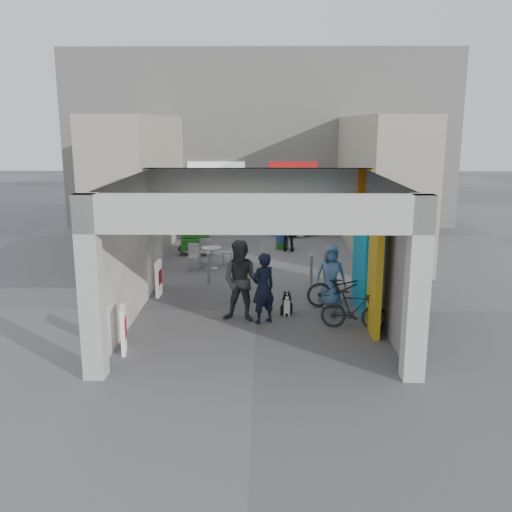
{
  "coord_description": "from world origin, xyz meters",
  "views": [
    {
      "loc": [
        0.2,
        -14.05,
        4.7
      ],
      "look_at": [
        -0.02,
        1.0,
        1.21
      ],
      "focal_mm": 40.0,
      "sensor_mm": 36.0,
      "label": 1
    }
  ],
  "objects_px": {
    "man_crates": "(289,228)",
    "bicycle_rear": "(354,310)",
    "man_elderly": "(330,275)",
    "produce_stand": "(195,246)",
    "man_back_turned": "(242,281)",
    "border_collie": "(287,305)",
    "man_with_dog": "(263,288)",
    "bicycle_front": "(344,288)",
    "cafe_set": "(209,258)",
    "white_van": "(317,216)"
  },
  "relations": [
    {
      "from": "man_elderly",
      "to": "bicycle_rear",
      "type": "bearing_deg",
      "value": -82.8
    },
    {
      "from": "produce_stand",
      "to": "man_back_turned",
      "type": "xyz_separation_m",
      "value": [
        2.0,
        -7.22,
        0.69
      ]
    },
    {
      "from": "produce_stand",
      "to": "bicycle_front",
      "type": "xyz_separation_m",
      "value": [
        4.65,
        -6.1,
        0.2
      ]
    },
    {
      "from": "border_collie",
      "to": "man_back_turned",
      "type": "relative_size",
      "value": 0.33
    },
    {
      "from": "man_with_dog",
      "to": "bicycle_front",
      "type": "distance_m",
      "value": 2.5
    },
    {
      "from": "man_with_dog",
      "to": "white_van",
      "type": "xyz_separation_m",
      "value": [
        2.36,
        11.8,
        -0.13
      ]
    },
    {
      "from": "man_back_turned",
      "to": "bicycle_front",
      "type": "xyz_separation_m",
      "value": [
        2.64,
        1.12,
        -0.48
      ]
    },
    {
      "from": "man_crates",
      "to": "bicycle_rear",
      "type": "bearing_deg",
      "value": 104.88
    },
    {
      "from": "border_collie",
      "to": "man_with_dog",
      "type": "bearing_deg",
      "value": -120.75
    },
    {
      "from": "cafe_set",
      "to": "bicycle_front",
      "type": "height_order",
      "value": "bicycle_front"
    },
    {
      "from": "man_with_dog",
      "to": "man_elderly",
      "type": "height_order",
      "value": "man_with_dog"
    },
    {
      "from": "man_elderly",
      "to": "border_collie",
      "type": "bearing_deg",
      "value": -150.21
    },
    {
      "from": "man_with_dog",
      "to": "bicycle_rear",
      "type": "bearing_deg",
      "value": 136.21
    },
    {
      "from": "border_collie",
      "to": "man_back_turned",
      "type": "bearing_deg",
      "value": -143.64
    },
    {
      "from": "man_with_dog",
      "to": "bicycle_front",
      "type": "xyz_separation_m",
      "value": [
        2.12,
        1.26,
        -0.35
      ]
    },
    {
      "from": "man_elderly",
      "to": "man_crates",
      "type": "distance_m",
      "value": 6.65
    },
    {
      "from": "produce_stand",
      "to": "bicycle_front",
      "type": "relative_size",
      "value": 0.61
    },
    {
      "from": "man_elderly",
      "to": "man_crates",
      "type": "height_order",
      "value": "man_crates"
    },
    {
      "from": "border_collie",
      "to": "bicycle_front",
      "type": "xyz_separation_m",
      "value": [
        1.53,
        0.69,
        0.26
      ]
    },
    {
      "from": "border_collie",
      "to": "white_van",
      "type": "relative_size",
      "value": 0.15
    },
    {
      "from": "man_crates",
      "to": "bicycle_front",
      "type": "distance_m",
      "value": 6.81
    },
    {
      "from": "man_with_dog",
      "to": "man_crates",
      "type": "relative_size",
      "value": 0.96
    },
    {
      "from": "man_back_turned",
      "to": "man_crates",
      "type": "relative_size",
      "value": 1.1
    },
    {
      "from": "man_elderly",
      "to": "bicycle_rear",
      "type": "distance_m",
      "value": 1.83
    },
    {
      "from": "man_elderly",
      "to": "produce_stand",
      "type": "bearing_deg",
      "value": 121.27
    },
    {
      "from": "cafe_set",
      "to": "white_van",
      "type": "bearing_deg",
      "value": 56.04
    },
    {
      "from": "white_van",
      "to": "man_elderly",
      "type": "bearing_deg",
      "value": 154.75
    },
    {
      "from": "man_with_dog",
      "to": "bicycle_rear",
      "type": "distance_m",
      "value": 2.2
    },
    {
      "from": "cafe_set",
      "to": "bicycle_front",
      "type": "distance_m",
      "value": 5.85
    },
    {
      "from": "border_collie",
      "to": "cafe_set",
      "type": "bearing_deg",
      "value": 131.43
    },
    {
      "from": "produce_stand",
      "to": "border_collie",
      "type": "relative_size",
      "value": 1.83
    },
    {
      "from": "man_with_dog",
      "to": "bicycle_rear",
      "type": "relative_size",
      "value": 1.12
    },
    {
      "from": "man_crates",
      "to": "man_elderly",
      "type": "bearing_deg",
      "value": 103.93
    },
    {
      "from": "white_van",
      "to": "cafe_set",
      "type": "bearing_deg",
      "value": 124.06
    },
    {
      "from": "man_with_dog",
      "to": "man_back_turned",
      "type": "relative_size",
      "value": 0.87
    },
    {
      "from": "man_with_dog",
      "to": "produce_stand",
      "type": "bearing_deg",
      "value": -104.27
    },
    {
      "from": "cafe_set",
      "to": "man_back_turned",
      "type": "bearing_deg",
      "value": -76.23
    },
    {
      "from": "produce_stand",
      "to": "man_back_turned",
      "type": "bearing_deg",
      "value": -92.32
    },
    {
      "from": "cafe_set",
      "to": "border_collie",
      "type": "distance_m",
      "value": 5.55
    },
    {
      "from": "produce_stand",
      "to": "man_crates",
      "type": "xyz_separation_m",
      "value": [
        3.48,
        0.59,
        0.59
      ]
    },
    {
      "from": "bicycle_front",
      "to": "white_van",
      "type": "bearing_deg",
      "value": -4.03
    },
    {
      "from": "cafe_set",
      "to": "white_van",
      "type": "distance_m",
      "value": 7.54
    },
    {
      "from": "man_with_dog",
      "to": "man_elderly",
      "type": "distance_m",
      "value": 2.23
    },
    {
      "from": "man_with_dog",
      "to": "man_back_turned",
      "type": "distance_m",
      "value": 0.55
    },
    {
      "from": "produce_stand",
      "to": "bicycle_rear",
      "type": "bearing_deg",
      "value": -76.94
    },
    {
      "from": "cafe_set",
      "to": "bicycle_front",
      "type": "xyz_separation_m",
      "value": [
        3.97,
        -4.29,
        0.21
      ]
    },
    {
      "from": "border_collie",
      "to": "man_elderly",
      "type": "xyz_separation_m",
      "value": [
        1.17,
        0.79,
        0.57
      ]
    },
    {
      "from": "bicycle_front",
      "to": "border_collie",
      "type": "bearing_deg",
      "value": 111.6
    },
    {
      "from": "cafe_set",
      "to": "man_back_turned",
      "type": "xyz_separation_m",
      "value": [
        1.33,
        -5.41,
        0.69
      ]
    },
    {
      "from": "produce_stand",
      "to": "bicycle_rear",
      "type": "distance_m",
      "value": 9.05
    }
  ]
}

